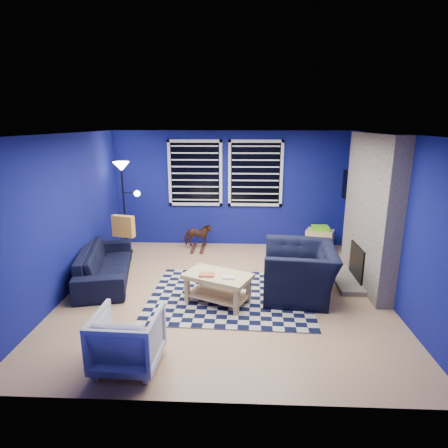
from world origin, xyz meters
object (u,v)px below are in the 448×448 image
at_px(rocking_horse, 198,235).
at_px(cabinet, 319,240).
at_px(sofa, 105,264).
at_px(armchair_big, 299,271).
at_px(floor_lamp, 123,179).
at_px(coffee_table, 218,282).
at_px(tv, 350,187).
at_px(armchair_bent, 128,339).

height_order(rocking_horse, cabinet, rocking_horse).
bearing_deg(sofa, armchair_big, -111.05).
height_order(cabinet, floor_lamp, floor_lamp).
height_order(coffee_table, cabinet, cabinet).
bearing_deg(tv, rocking_horse, 178.73).
distance_m(armchair_big, cabinet, 2.30).
height_order(sofa, cabinet, sofa).
bearing_deg(sofa, coffee_table, -124.56).
relative_size(tv, armchair_big, 0.81).
relative_size(tv, rocking_horse, 1.70).
xyz_separation_m(rocking_horse, coffee_table, (0.58, -2.46, 0.02)).
xyz_separation_m(coffee_table, cabinet, (2.02, 2.50, -0.09)).
bearing_deg(armchair_bent, coffee_table, -118.03).
bearing_deg(armchair_bent, armchair_big, -136.77).
bearing_deg(floor_lamp, armchair_bent, -73.40).
bearing_deg(tv, armchair_big, -121.74).
distance_m(armchair_big, rocking_horse, 2.82).
bearing_deg(armchair_bent, sofa, -62.67).
xyz_separation_m(armchair_big, floor_lamp, (-3.30, 1.88, 1.16)).
bearing_deg(rocking_horse, coffee_table, -173.67).
height_order(armchair_big, coffee_table, armchair_big).
bearing_deg(tv, armchair_bent, -131.17).
distance_m(sofa, rocking_horse, 2.20).
relative_size(armchair_big, cabinet, 1.92).
height_order(coffee_table, floor_lamp, floor_lamp).
relative_size(sofa, armchair_bent, 2.74).
relative_size(armchair_bent, floor_lamp, 0.38).
height_order(armchair_bent, coffee_table, armchair_bent).
height_order(tv, armchair_big, tv).
bearing_deg(coffee_table, armchair_big, 14.60).
relative_size(tv, floor_lamp, 0.53).
xyz_separation_m(rocking_horse, floor_lamp, (-1.46, -0.25, 1.24)).
distance_m(armchair_bent, rocking_horse, 4.03).
relative_size(sofa, cabinet, 3.10).
relative_size(armchair_big, coffee_table, 1.11).
bearing_deg(armchair_big, coffee_table, -70.16).
xyz_separation_m(armchair_bent, floor_lamp, (-1.12, 3.77, 1.23)).
xyz_separation_m(coffee_table, floor_lamp, (-2.03, 2.21, 1.22)).
relative_size(armchair_bent, cabinet, 1.13).
height_order(tv, rocking_horse, tv).
distance_m(armchair_bent, coffee_table, 1.80).
bearing_deg(cabinet, sofa, -135.67).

